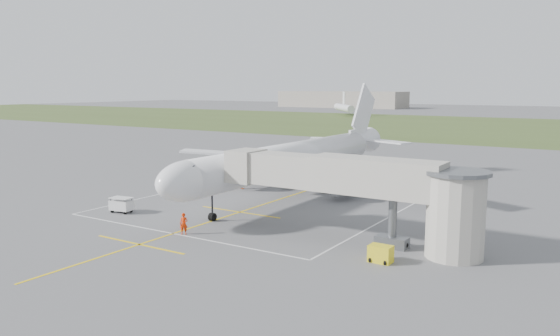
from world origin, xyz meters
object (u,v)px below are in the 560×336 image
Objects in this scene: airliner at (293,159)px; baggage_cart at (122,205)px; ramp_worker_wing at (242,182)px; jet_bridge at (367,187)px; gpu_unit at (381,254)px; ramp_worker_nose at (184,224)px.

airliner reaches higher than baggage_cart.
baggage_cart is 1.36× the size of ramp_worker_wing.
jet_bridge is 27.69m from ramp_worker_wing.
jet_bridge is at bearing -0.83° from baggage_cart.
airliner is at bearing 136.94° from gpu_unit.
airliner is 26.45m from gpu_unit.
airliner is 20.70m from ramp_worker_nose.
gpu_unit is (2.95, -4.10, -4.11)m from jet_bridge.
jet_bridge is 13.46× the size of gpu_unit.
airliner is 21.22m from jet_bridge.
gpu_unit is at bearing -9.64° from baggage_cart.
gpu_unit is 0.97× the size of ramp_worker_wing.
ramp_worker_wing is at bearing 146.43° from gpu_unit.
baggage_cart is at bearing 179.74° from gpu_unit.
ramp_worker_nose is at bearing -87.24° from airliner.
airliner is at bearing 60.53° from ramp_worker_nose.
ramp_worker_wing is (2.65, 17.58, 0.09)m from baggage_cart.
gpu_unit is (18.67, -18.35, -3.76)m from airliner.
airliner reaches higher than ramp_worker_nose.
gpu_unit is at bearing 162.85° from ramp_worker_wing.
ramp_worker_nose reaches higher than gpu_unit.
ramp_worker_nose is at bearing -157.37° from jet_bridge.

